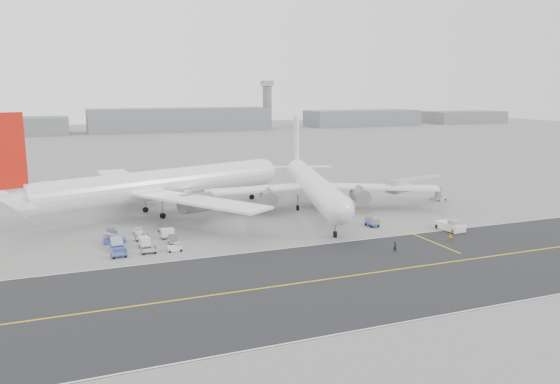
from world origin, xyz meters
name	(u,v)px	position (x,y,z in m)	size (l,w,h in m)	color
ground	(252,248)	(0.00, 0.00, 0.00)	(700.00, 700.00, 0.00)	gray
taxiway	(328,279)	(5.02, -17.98, 0.01)	(220.00, 59.00, 0.03)	#27282A
horizon_buildings	(164,131)	(30.00, 260.00, 0.00)	(520.00, 28.00, 28.00)	gray
control_tower	(267,103)	(100.00, 265.00, 16.25)	(7.00, 7.00, 31.25)	gray
airliner_a	(155,185)	(-10.90, 29.96, 6.30)	(60.95, 59.83, 21.88)	white
airliner_b	(313,185)	(21.36, 22.27, 5.50)	(53.05, 54.26, 19.09)	white
pushback_tug	(450,226)	(37.86, -2.62, 0.86)	(3.06, 7.39, 2.10)	silver
jet_bridge	(417,185)	(46.28, 19.89, 4.32)	(16.62, 5.69, 6.20)	gray
gse_cluster	(143,244)	(-16.22, 9.25, 0.00)	(16.15, 19.81, 1.83)	#99989D
stray_dolly	(372,226)	(25.99, 5.38, 0.00)	(1.69, 2.75, 1.69)	silver
ground_crew_a	(395,247)	(20.69, -10.56, 0.86)	(0.63, 0.41, 1.72)	black
ground_crew_b	(450,236)	(32.99, -8.59, 0.86)	(0.84, 0.65, 1.72)	gold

